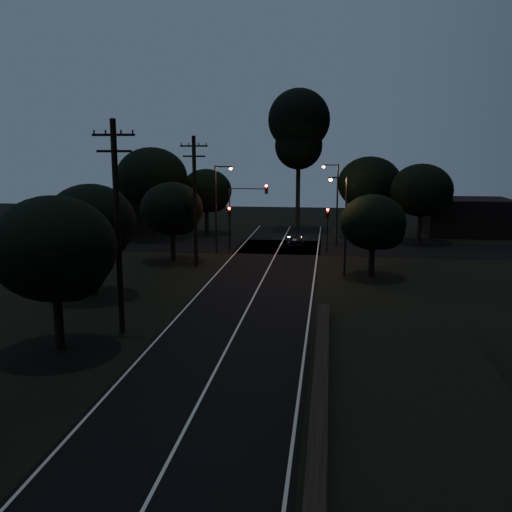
# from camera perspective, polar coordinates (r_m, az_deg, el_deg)

# --- Properties ---
(road_surface) EXTENTS (60.00, 70.00, 0.03)m
(road_surface) POSITION_cam_1_polar(r_m,az_deg,el_deg) (45.22, 1.16, -1.42)
(road_surface) COLOR black
(road_surface) RESTS_ON ground
(retaining_wall) EXTENTS (6.93, 26.00, 1.60)m
(retaining_wall) POSITION_cam_1_polar(r_m,az_deg,el_deg) (18.42, 16.56, -18.80)
(retaining_wall) COLOR black
(retaining_wall) RESTS_ON ground
(utility_pole_mid) EXTENTS (2.20, 0.30, 11.00)m
(utility_pole_mid) POSITION_cam_1_polar(r_m,az_deg,el_deg) (30.08, -13.69, 3.15)
(utility_pole_mid) COLOR black
(utility_pole_mid) RESTS_ON ground
(utility_pole_far) EXTENTS (2.20, 0.30, 10.50)m
(utility_pole_far) POSITION_cam_1_polar(r_m,az_deg,el_deg) (46.28, -6.13, 5.66)
(utility_pole_far) COLOR black
(utility_pole_far) RESTS_ON ground
(tree_left_b) EXTENTS (5.84, 5.84, 7.42)m
(tree_left_b) POSITION_cam_1_polar(r_m,az_deg,el_deg) (28.12, -19.28, 0.43)
(tree_left_b) COLOR black
(tree_left_b) RESTS_ON ground
(tree_left_c) EXTENTS (5.79, 5.79, 7.32)m
(tree_left_c) POSITION_cam_1_polar(r_m,az_deg,el_deg) (38.14, -15.97, 3.07)
(tree_left_c) COLOR black
(tree_left_c) RESTS_ON ground
(tree_left_d) EXTENTS (5.30, 5.30, 6.73)m
(tree_left_d) POSITION_cam_1_polar(r_m,az_deg,el_deg) (48.79, -8.24, 4.54)
(tree_left_d) COLOR black
(tree_left_d) RESTS_ON ground
(tree_far_nw) EXTENTS (5.72, 5.72, 7.25)m
(tree_far_nw) POSITION_cam_1_polar(r_m,az_deg,el_deg) (64.34, -4.84, 6.40)
(tree_far_nw) COLOR black
(tree_far_nw) RESTS_ON ground
(tree_far_w) EXTENTS (7.55, 7.55, 9.63)m
(tree_far_w) POSITION_cam_1_polar(r_m,az_deg,el_deg) (61.61, -10.19, 7.54)
(tree_far_w) COLOR black
(tree_far_w) RESTS_ON ground
(tree_far_ne) EXTENTS (6.85, 6.85, 8.66)m
(tree_far_ne) POSITION_cam_1_polar(r_m,az_deg,el_deg) (62.96, 11.53, 6.96)
(tree_far_ne) COLOR black
(tree_far_ne) RESTS_ON ground
(tree_far_e) EXTENTS (6.30, 6.30, 8.00)m
(tree_far_e) POSITION_cam_1_polar(r_m,az_deg,el_deg) (60.59, 16.44, 6.20)
(tree_far_e) COLOR black
(tree_far_e) RESTS_ON ground
(tree_right_a) EXTENTS (4.88, 4.88, 6.20)m
(tree_right_a) POSITION_cam_1_polar(r_m,az_deg,el_deg) (43.21, 11.85, 3.17)
(tree_right_a) COLOR black
(tree_right_a) RESTS_ON ground
(tall_pine) EXTENTS (7.19, 7.19, 16.34)m
(tall_pine) POSITION_cam_1_polar(r_m,az_deg,el_deg) (67.96, 4.31, 12.63)
(tall_pine) COLOR black
(tall_pine) RESTS_ON ground
(building_left) EXTENTS (10.00, 8.00, 4.40)m
(building_left) POSITION_cam_1_polar(r_m,az_deg,el_deg) (69.78, -13.49, 4.43)
(building_left) COLOR black
(building_left) RESTS_ON ground
(building_right) EXTENTS (9.00, 7.00, 4.00)m
(building_right) POSITION_cam_1_polar(r_m,az_deg,el_deg) (67.98, 20.33, 3.72)
(building_right) COLOR black
(building_right) RESTS_ON ground
(signal_left) EXTENTS (0.28, 0.35, 4.10)m
(signal_left) POSITION_cam_1_polar(r_m,az_deg,el_deg) (54.05, -2.66, 3.62)
(signal_left) COLOR black
(signal_left) RESTS_ON ground
(signal_right) EXTENTS (0.28, 0.35, 4.10)m
(signal_right) POSITION_cam_1_polar(r_m,az_deg,el_deg) (53.24, 7.15, 3.43)
(signal_right) COLOR black
(signal_right) RESTS_ON ground
(signal_mast) EXTENTS (3.70, 0.35, 6.25)m
(signal_mast) POSITION_cam_1_polar(r_m,az_deg,el_deg) (53.62, -0.89, 5.19)
(signal_mast) COLOR black
(signal_mast) RESTS_ON ground
(streetlight_a) EXTENTS (1.66, 0.26, 8.00)m
(streetlight_a) POSITION_cam_1_polar(r_m,az_deg,el_deg) (52.04, -3.83, 5.32)
(streetlight_a) COLOR black
(streetlight_a) RESTS_ON ground
(streetlight_b) EXTENTS (1.66, 0.26, 8.00)m
(streetlight_b) POSITION_cam_1_polar(r_m,az_deg,el_deg) (57.04, 7.94, 5.72)
(streetlight_b) COLOR black
(streetlight_b) RESTS_ON ground
(streetlight_c) EXTENTS (1.46, 0.26, 7.50)m
(streetlight_c) POSITION_cam_1_polar(r_m,az_deg,el_deg) (43.15, 8.75, 3.71)
(streetlight_c) COLOR black
(streetlight_c) RESTS_ON ground
(car) EXTENTS (1.94, 3.96, 1.30)m
(car) POSITION_cam_1_polar(r_m,az_deg,el_deg) (55.78, 3.98, 1.56)
(car) COLOR black
(car) RESTS_ON ground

